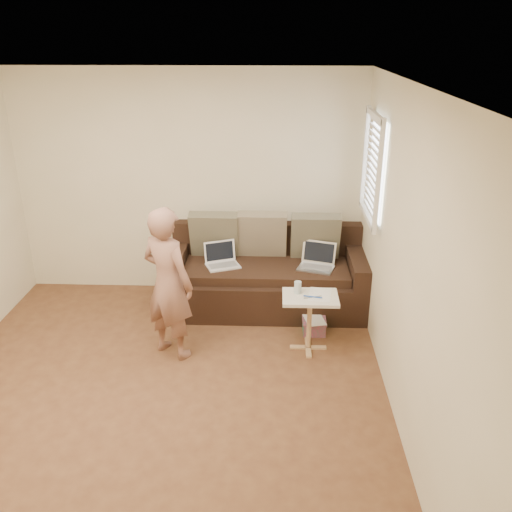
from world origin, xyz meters
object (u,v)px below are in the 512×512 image
Objects in this scene: laptop_white at (223,266)px; person at (168,283)px; side_table at (309,323)px; sofa at (266,272)px; laptop_silver at (316,269)px; drinking_glass at (298,287)px; striped_box at (314,326)px.

laptop_white is 0.24× the size of person.
side_table is (0.92, -0.82, -0.23)m from laptop_white.
sofa is at bearing -13.61° from laptop_white.
laptop_silver is 1.73m from person.
laptop_white is at bearing -83.69° from person.
sofa is at bearing -171.57° from laptop_silver.
drinking_glass is at bearing -65.59° from laptop_white.
striped_box is at bearing -47.98° from sofa.
laptop_silver reaches higher than striped_box.
sofa is 3.74× the size of side_table.
sofa is at bearing 132.02° from striped_box.
side_table is 0.39m from striped_box.
striped_box is (1.00, -0.50, -0.44)m from laptop_white.
laptop_silver is 0.25× the size of person.
striped_box is (0.20, 0.25, -0.57)m from drinking_glass.
person is (-0.42, -0.94, 0.23)m from laptop_white.
striped_box is (1.42, 0.43, -0.68)m from person.
person is 1.63m from striped_box.
striped_box is at bearing 52.34° from drinking_glass.
striped_box is at bearing -75.53° from laptop_silver.
laptop_silver is 3.15× the size of drinking_glass.
drinking_glass is (0.80, -0.76, 0.13)m from laptop_white.
person reaches higher than drinking_glass.
laptop_silver reaches higher than side_table.
person is 6.06× the size of striped_box.
person reaches higher than side_table.
sofa is 0.85m from striped_box.
sofa is 8.83× the size of striped_box.
person is (-0.90, -1.01, 0.33)m from sofa.
sofa is 18.33× the size of drinking_glass.
side_table is at bearing -63.53° from sofa.
laptop_white is 1.43× the size of striped_box.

